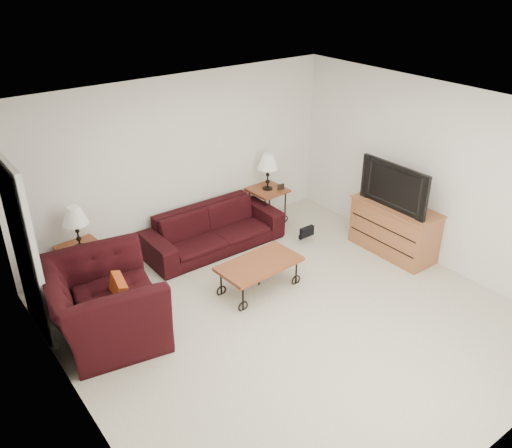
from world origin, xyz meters
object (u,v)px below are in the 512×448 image
(tv_stand, at_px, (394,229))
(television, at_px, (399,185))
(armchair, at_px, (104,303))
(side_table_left, at_px, (83,266))
(side_table_right, at_px, (267,206))
(backpack, at_px, (301,226))
(coffee_table, at_px, (259,276))
(sofa, at_px, (213,229))
(lamp_left, at_px, (77,228))
(lamp_right, at_px, (268,172))

(tv_stand, relative_size, television, 1.12)
(armchair, bearing_deg, side_table_left, 1.94)
(side_table_right, bearing_deg, tv_stand, -64.86)
(side_table_left, height_order, backpack, side_table_left)
(side_table_left, distance_m, television, 4.40)
(side_table_left, xyz_separation_m, coffee_table, (1.78, -1.46, -0.08))
(sofa, height_order, lamp_left, lamp_left)
(backpack, bearing_deg, coffee_table, -138.14)
(lamp_right, bearing_deg, side_table_left, -180.00)
(side_table_left, xyz_separation_m, television, (3.91, -1.86, 0.79))
(lamp_left, xyz_separation_m, backpack, (3.09, -0.79, -0.62))
(coffee_table, xyz_separation_m, armchair, (-1.95, 0.31, 0.24))
(side_table_right, relative_size, tv_stand, 0.47)
(sofa, xyz_separation_m, television, (2.01, -1.68, 0.77))
(side_table_right, distance_m, lamp_left, 3.11)
(television, bearing_deg, side_table_left, -115.44)
(side_table_left, relative_size, coffee_table, 0.53)
(side_table_left, relative_size, tv_stand, 0.46)
(coffee_table, height_order, backpack, backpack)
(side_table_right, distance_m, tv_stand, 2.06)
(lamp_left, distance_m, tv_stand, 4.37)
(side_table_left, height_order, armchair, armchair)
(lamp_left, relative_size, tv_stand, 0.46)
(sofa, relative_size, tv_stand, 1.67)
(television, bearing_deg, backpack, -142.62)
(sofa, distance_m, coffee_table, 1.29)
(sofa, bearing_deg, side_table_right, 8.87)
(armchair, bearing_deg, tv_stand, -89.13)
(coffee_table, xyz_separation_m, backpack, (1.31, 0.67, 0.04))
(side_table_left, xyz_separation_m, backpack, (3.09, -0.79, -0.05))
(tv_stand, bearing_deg, backpack, 128.05)
(lamp_left, relative_size, coffee_table, 0.53)
(lamp_right, bearing_deg, coffee_table, -131.12)
(coffee_table, height_order, armchair, armchair)
(lamp_left, distance_m, armchair, 1.24)
(side_table_left, distance_m, backpack, 3.19)
(side_table_right, relative_size, lamp_left, 1.02)
(side_table_right, xyz_separation_m, backpack, (0.04, -0.79, -0.05))
(sofa, xyz_separation_m, coffee_table, (-0.12, -1.28, -0.10))
(coffee_table, distance_m, backpack, 1.48)
(side_table_left, bearing_deg, television, -25.44)
(lamp_left, xyz_separation_m, tv_stand, (3.93, -1.86, -0.48))
(side_table_right, xyz_separation_m, armchair, (-3.23, -1.16, 0.15))
(lamp_right, distance_m, television, 2.05)
(lamp_right, relative_size, armchair, 0.43)
(lamp_left, relative_size, backpack, 1.20)
(backpack, bearing_deg, television, -37.90)
(coffee_table, bearing_deg, tv_stand, -10.41)
(sofa, distance_m, lamp_right, 1.30)
(tv_stand, bearing_deg, armchair, 170.28)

